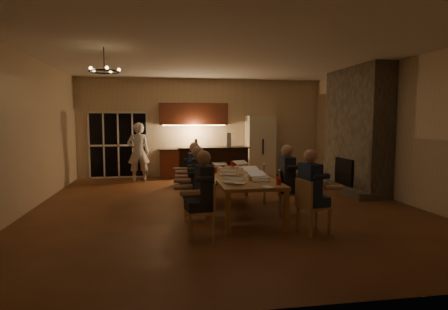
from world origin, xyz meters
TOP-DOWN VIEW (x-y plane):
  - floor at (0.00, 0.00)m, footprint 9.00×9.00m
  - back_wall at (0.00, 4.52)m, footprint 8.00×0.04m
  - left_wall at (-4.02, 0.00)m, footprint 0.04×9.00m
  - right_wall at (4.02, 0.00)m, footprint 0.04×9.00m
  - ceiling at (0.00, 0.00)m, footprint 8.00×9.00m
  - french_doors at (-2.70, 4.47)m, footprint 1.86×0.08m
  - fireplace at (3.70, 1.20)m, footprint 0.58×2.50m
  - kitchenette at (-0.30, 4.20)m, footprint 2.24×0.68m
  - refrigerator at (1.90, 4.15)m, footprint 0.90×0.68m
  - dining_table at (0.21, -0.56)m, footprint 1.10×3.11m
  - bar_island at (0.14, 2.84)m, footprint 2.06×0.68m
  - chair_left_near at (-0.71, -2.16)m, footprint 0.50×0.50m
  - chair_left_mid at (-0.69, -1.02)m, footprint 0.52×0.52m
  - chair_left_far at (-0.64, -0.04)m, footprint 0.48×0.48m
  - chair_right_near at (1.13, -2.17)m, footprint 0.53×0.53m
  - chair_right_mid at (1.13, -0.99)m, footprint 0.56×0.56m
  - chair_right_far at (1.11, 0.09)m, footprint 0.54×0.54m
  - person_left_near at (-0.67, -2.15)m, footprint 0.69×0.69m
  - person_right_near at (1.05, -2.19)m, footprint 0.67×0.67m
  - person_left_mid at (-0.67, -1.08)m, footprint 0.64×0.64m
  - person_right_mid at (1.06, -1.02)m, footprint 0.61×0.61m
  - person_left_far at (-0.63, 0.07)m, footprint 0.64×0.64m
  - standing_person at (-2.03, 3.64)m, footprint 0.70×0.51m
  - chandelier at (-2.35, -0.51)m, footprint 0.56×0.56m
  - laptop_a at (-0.04, -1.56)m, footprint 0.42×0.41m
  - laptop_b at (0.41, -1.41)m, footprint 0.36×0.33m
  - laptop_c at (-0.02, -0.54)m, footprint 0.39×0.36m
  - laptop_d at (0.46, -0.68)m, footprint 0.36×0.32m
  - laptop_e at (0.00, 0.48)m, footprint 0.40×0.38m
  - laptop_f at (0.52, 0.46)m, footprint 0.40×0.38m
  - mug_front at (0.14, -1.06)m, footprint 0.08×0.08m
  - mug_mid at (0.28, 0.01)m, footprint 0.09×0.09m
  - mug_back at (-0.12, 0.21)m, footprint 0.08×0.08m
  - redcup_near at (0.64, -1.84)m, footprint 0.08×0.08m
  - redcup_mid at (-0.23, -0.21)m, footprint 0.08×0.08m
  - redcup_far at (0.34, 0.83)m, footprint 0.09×0.09m
  - can_silver at (0.27, -1.30)m, footprint 0.07×0.07m
  - can_cola at (0.12, 0.83)m, footprint 0.07×0.07m
  - plate_near at (0.58, -1.06)m, footprint 0.28×0.28m
  - plate_left at (-0.13, -1.44)m, footprint 0.28×0.28m
  - plate_far at (0.64, 0.15)m, footprint 0.24×0.24m
  - notepad at (0.39, -2.04)m, footprint 0.22×0.25m
  - bar_bottle at (-0.35, 2.90)m, footprint 0.09×0.09m
  - bar_blender at (0.62, 2.89)m, footprint 0.15×0.15m

SIDE VIEW (x-z plane):
  - floor at x=0.00m, z-range 0.00..0.00m
  - dining_table at x=0.21m, z-range 0.00..0.75m
  - chair_left_near at x=-0.71m, z-range 0.00..0.89m
  - chair_left_mid at x=-0.69m, z-range 0.00..0.89m
  - chair_left_far at x=-0.64m, z-range 0.00..0.89m
  - chair_right_near at x=1.13m, z-range 0.00..0.89m
  - chair_right_mid at x=1.13m, z-range 0.00..0.89m
  - chair_right_far at x=1.11m, z-range 0.00..0.89m
  - bar_island at x=0.14m, z-range 0.00..1.08m
  - person_left_near at x=-0.67m, z-range 0.00..1.38m
  - person_right_near at x=1.05m, z-range 0.00..1.38m
  - person_left_mid at x=-0.67m, z-range 0.00..1.38m
  - person_right_mid at x=1.06m, z-range 0.00..1.38m
  - person_left_far at x=-0.63m, z-range 0.00..1.38m
  - notepad at x=0.39m, z-range 0.75..0.76m
  - plate_near at x=0.58m, z-range 0.75..0.77m
  - plate_left at x=-0.13m, z-range 0.75..0.77m
  - plate_far at x=0.64m, z-range 0.75..0.77m
  - mug_front at x=0.14m, z-range 0.75..0.85m
  - mug_mid at x=0.28m, z-range 0.75..0.85m
  - mug_back at x=-0.12m, z-range 0.75..0.85m
  - redcup_near at x=0.64m, z-range 0.75..0.87m
  - redcup_mid at x=-0.23m, z-range 0.75..0.87m
  - redcup_far at x=0.34m, z-range 0.75..0.87m
  - can_silver at x=0.27m, z-range 0.75..0.87m
  - can_cola at x=0.12m, z-range 0.75..0.87m
  - laptop_a at x=-0.04m, z-range 0.75..0.98m
  - laptop_b at x=0.41m, z-range 0.75..0.98m
  - laptop_c at x=-0.02m, z-range 0.75..0.98m
  - laptop_d at x=0.46m, z-range 0.75..0.98m
  - laptop_e at x=0.00m, z-range 0.75..0.98m
  - laptop_f at x=0.52m, z-range 0.75..0.98m
  - standing_person at x=-2.03m, z-range 0.00..1.79m
  - refrigerator at x=1.90m, z-range 0.00..2.00m
  - french_doors at x=-2.70m, z-range 0.00..2.10m
  - kitchenette at x=-0.30m, z-range 0.00..2.40m
  - bar_bottle at x=-0.35m, z-range 1.08..1.32m
  - bar_blender at x=0.62m, z-range 1.08..1.49m
  - back_wall at x=0.00m, z-range 0.00..3.20m
  - left_wall at x=-4.02m, z-range 0.00..3.20m
  - right_wall at x=4.02m, z-range 0.00..3.20m
  - fireplace at x=3.70m, z-range 0.00..3.20m
  - chandelier at x=-2.35m, z-range 2.73..2.77m
  - ceiling at x=0.00m, z-range 3.20..3.24m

